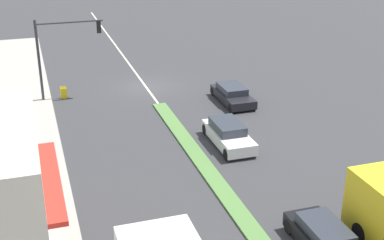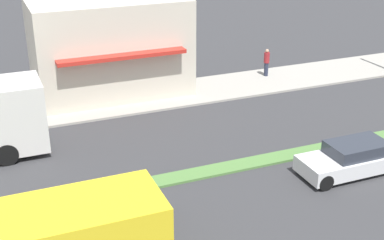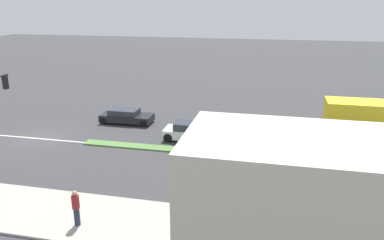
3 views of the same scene
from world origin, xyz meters
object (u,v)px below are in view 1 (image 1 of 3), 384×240
Objects in this scene: traffic_signal_main at (59,45)px; van_white at (228,134)px; warning_aframe_sign at (64,93)px; sedan_dark at (233,95)px; pedestrian at (9,135)px; suv_black at (326,240)px.

traffic_signal_main reaches higher than van_white.
warning_aframe_sign is 11.93m from sedan_dark.
warning_aframe_sign is at bearing -52.11° from van_white.
pedestrian is 8.74m from warning_aframe_sign.
van_white is 10.73m from suv_black.
sedan_dark reaches higher than warning_aframe_sign.
warning_aframe_sign is 22.97m from suv_black.
pedestrian is at bearing 65.52° from warning_aframe_sign.
pedestrian is at bearing -12.97° from van_white.
suv_black is at bearing 111.28° from traffic_signal_main.
pedestrian is 2.03× the size of warning_aframe_sign.
warning_aframe_sign is (-3.61, -7.94, -0.59)m from pedestrian.
pedestrian is 0.38× the size of van_white.
suv_black is (-11.93, 13.47, -0.41)m from pedestrian.
warning_aframe_sign is 13.55m from van_white.
traffic_signal_main is at bearing -21.04° from sedan_dark.
sedan_dark is 17.33m from suv_black.
van_white is at bearing 127.89° from warning_aframe_sign.
suv_black is at bearing 131.53° from pedestrian.
van_white is 1.04× the size of suv_black.
warning_aframe_sign is at bearing -114.48° from pedestrian.
sedan_dark is (-14.73, -3.62, -0.45)m from pedestrian.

